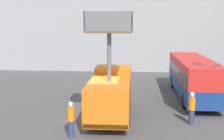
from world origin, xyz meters
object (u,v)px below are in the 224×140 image
object	(u,v)px
utility_truck	(111,92)
road_worker_near_truck	(71,119)
city_bus	(193,75)
road_worker_directing	(192,108)

from	to	relation	value
utility_truck	road_worker_near_truck	size ratio (longest dim) A/B	3.70
road_worker_near_truck	city_bus	bearing A→B (deg)	-33.59
utility_truck	city_bus	xyz separation A→B (m)	(5.87, 5.70, 0.16)
road_worker_near_truck	road_worker_directing	size ratio (longest dim) A/B	0.97
road_worker_near_truck	road_worker_directing	world-z (taller)	road_worker_directing
city_bus	road_worker_near_truck	bearing A→B (deg)	159.21
utility_truck	road_worker_directing	distance (m)	4.82
road_worker_directing	road_worker_near_truck	bearing A→B (deg)	92.79
utility_truck	road_worker_near_truck	bearing A→B (deg)	-117.00
city_bus	utility_truck	bearing A→B (deg)	153.23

